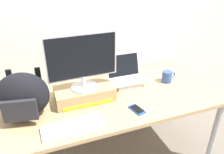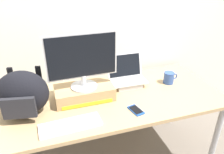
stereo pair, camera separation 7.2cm
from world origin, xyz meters
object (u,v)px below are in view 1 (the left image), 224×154
(external_keyboard, at_px, (73,126))
(messenger_backpack, at_px, (23,96))
(toner_box_yellow, at_px, (85,93))
(desktop_monitor, at_px, (82,61))
(plush_toy, at_px, (37,88))
(open_laptop, at_px, (125,79))
(cell_phone, at_px, (137,109))
(coffee_mug, at_px, (167,76))

(external_keyboard, bearing_deg, messenger_backpack, 135.80)
(toner_box_yellow, bearing_deg, desktop_monitor, -88.39)
(messenger_backpack, distance_m, plush_toy, 0.34)
(open_laptop, bearing_deg, plush_toy, 171.30)
(toner_box_yellow, distance_m, desktop_monitor, 0.28)
(desktop_monitor, bearing_deg, toner_box_yellow, 90.44)
(desktop_monitor, xyz_separation_m, external_keyboard, (-0.16, -0.31, -0.32))
(desktop_monitor, height_order, messenger_backpack, desktop_monitor)
(cell_phone, bearing_deg, messenger_backpack, 150.99)
(external_keyboard, distance_m, messenger_backpack, 0.40)
(cell_phone, xyz_separation_m, plush_toy, (-0.67, 0.52, 0.04))
(open_laptop, xyz_separation_m, external_keyboard, (-0.56, -0.42, -0.04))
(messenger_backpack, bearing_deg, coffee_mug, 14.56)
(messenger_backpack, bearing_deg, desktop_monitor, 18.29)
(coffee_mug, height_order, plush_toy, coffee_mug)
(desktop_monitor, distance_m, external_keyboard, 0.47)
(coffee_mug, relative_size, cell_phone, 0.94)
(toner_box_yellow, xyz_separation_m, desktop_monitor, (0.00, -0.00, 0.28))
(external_keyboard, bearing_deg, toner_box_yellow, 59.96)
(messenger_backpack, distance_m, cell_phone, 0.81)
(open_laptop, xyz_separation_m, messenger_backpack, (-0.84, -0.18, 0.11))
(toner_box_yellow, relative_size, plush_toy, 5.35)
(messenger_backpack, relative_size, cell_phone, 2.75)
(toner_box_yellow, distance_m, open_laptop, 0.42)
(open_laptop, relative_size, messenger_backpack, 0.82)
(desktop_monitor, bearing_deg, plush_toy, 143.75)
(coffee_mug, bearing_deg, toner_box_yellow, -178.26)
(open_laptop, xyz_separation_m, plush_toy, (-0.75, 0.12, -0.01))
(cell_phone, bearing_deg, open_laptop, 65.53)
(external_keyboard, xyz_separation_m, plush_toy, (-0.19, 0.55, 0.03))
(open_laptop, xyz_separation_m, cell_phone, (-0.08, -0.40, -0.05))
(toner_box_yellow, bearing_deg, messenger_backpack, -172.18)
(toner_box_yellow, distance_m, plush_toy, 0.42)
(toner_box_yellow, distance_m, cell_phone, 0.43)
(desktop_monitor, relative_size, external_keyboard, 1.28)
(external_keyboard, bearing_deg, desktop_monitor, 59.87)
(desktop_monitor, relative_size, plush_toy, 6.22)
(external_keyboard, height_order, cell_phone, external_keyboard)
(open_laptop, bearing_deg, external_keyboard, -142.27)
(toner_box_yellow, height_order, coffee_mug, toner_box_yellow)
(external_keyboard, height_order, plush_toy, plush_toy)
(toner_box_yellow, height_order, open_laptop, open_laptop)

